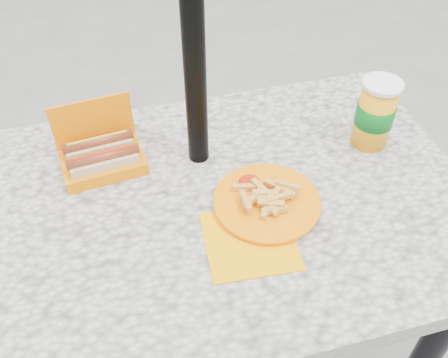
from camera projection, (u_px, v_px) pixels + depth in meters
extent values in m
plane|color=slate|center=(218.00, 354.00, 1.67)|extent=(60.00, 60.00, 0.00)
cube|color=beige|center=(215.00, 209.00, 1.16)|extent=(1.20, 0.80, 0.05)
cylinder|color=black|center=(430.00, 349.00, 1.31)|extent=(0.07, 0.07, 0.70)
cylinder|color=black|center=(35.00, 252.00, 1.53)|extent=(0.07, 0.07, 0.70)
cylinder|color=black|center=(335.00, 191.00, 1.72)|extent=(0.07, 0.07, 0.70)
cylinder|color=black|center=(193.00, 27.00, 1.00)|extent=(0.05, 0.05, 2.20)
cube|color=orange|center=(104.00, 163.00, 1.21)|extent=(0.21, 0.15, 0.03)
cube|color=orange|center=(93.00, 122.00, 1.19)|extent=(0.19, 0.03, 0.13)
cube|color=tan|center=(105.00, 164.00, 1.17)|extent=(0.16, 0.06, 0.04)
cylinder|color=#98441F|center=(103.00, 157.00, 1.16)|extent=(0.17, 0.04, 0.03)
cylinder|color=#B41B07|center=(102.00, 153.00, 1.15)|extent=(0.14, 0.02, 0.01)
cube|color=tan|center=(100.00, 149.00, 1.21)|extent=(0.16, 0.06, 0.04)
cylinder|color=#98441F|center=(98.00, 142.00, 1.19)|extent=(0.17, 0.04, 0.03)
cylinder|color=gold|center=(97.00, 138.00, 1.19)|extent=(0.14, 0.02, 0.01)
cube|color=#FFA800|center=(250.00, 240.00, 1.06)|extent=(0.20, 0.20, 0.00)
cylinder|color=orange|center=(267.00, 202.00, 1.12)|extent=(0.23, 0.23, 0.01)
cylinder|color=orange|center=(267.00, 201.00, 1.12)|extent=(0.24, 0.24, 0.01)
cube|color=gold|center=(268.00, 196.00, 1.11)|extent=(0.04, 0.06, 0.02)
cube|color=gold|center=(287.00, 186.00, 1.12)|extent=(0.05, 0.05, 0.01)
cube|color=gold|center=(271.00, 203.00, 1.09)|extent=(0.06, 0.04, 0.02)
cube|color=gold|center=(284.00, 189.00, 1.12)|extent=(0.04, 0.06, 0.01)
cube|color=gold|center=(267.00, 209.00, 1.09)|extent=(0.05, 0.06, 0.01)
cube|color=gold|center=(275.00, 210.00, 1.09)|extent=(0.06, 0.02, 0.01)
cube|color=gold|center=(245.00, 201.00, 1.09)|extent=(0.01, 0.06, 0.01)
cube|color=gold|center=(268.00, 199.00, 1.10)|extent=(0.06, 0.03, 0.01)
cube|color=gold|center=(276.00, 186.00, 1.13)|extent=(0.05, 0.05, 0.01)
cube|color=gold|center=(252.00, 199.00, 1.10)|extent=(0.05, 0.05, 0.01)
cube|color=gold|center=(279.00, 198.00, 1.10)|extent=(0.06, 0.02, 0.01)
cube|color=gold|center=(265.00, 193.00, 1.11)|extent=(0.06, 0.03, 0.01)
cube|color=gold|center=(246.00, 187.00, 1.14)|extent=(0.06, 0.03, 0.01)
cube|color=gold|center=(261.00, 188.00, 1.12)|extent=(0.03, 0.06, 0.01)
cube|color=gold|center=(271.00, 205.00, 1.09)|extent=(0.02, 0.06, 0.01)
cube|color=gold|center=(272.00, 196.00, 1.10)|extent=(0.06, 0.04, 0.01)
ellipsoid|color=#B41B07|center=(249.00, 182.00, 1.15)|extent=(0.05, 0.05, 0.02)
cube|color=#CE4428|center=(272.00, 192.00, 1.11)|extent=(0.10, 0.02, 0.00)
cylinder|color=#FFA412|center=(375.00, 115.00, 1.23)|extent=(0.09, 0.09, 0.17)
cylinder|color=#055F17|center=(375.00, 114.00, 1.22)|extent=(0.09, 0.09, 0.06)
cylinder|color=white|center=(383.00, 84.00, 1.16)|extent=(0.10, 0.10, 0.01)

